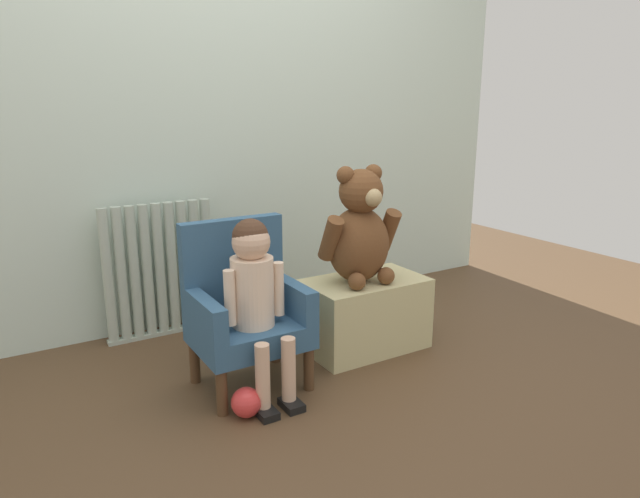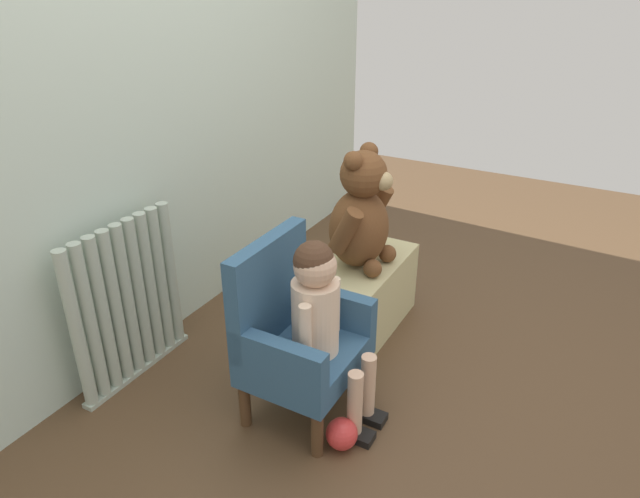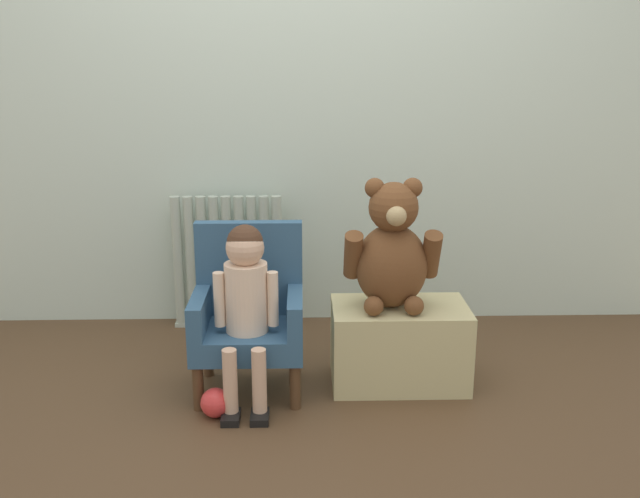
{
  "view_description": "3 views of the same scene",
  "coord_description": "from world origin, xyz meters",
  "views": [
    {
      "loc": [
        -1.09,
        -1.65,
        1.16
      ],
      "look_at": [
        0.14,
        0.37,
        0.54
      ],
      "focal_mm": 32.0,
      "sensor_mm": 36.0,
      "label": 1
    },
    {
      "loc": [
        -1.68,
        -0.53,
        1.53
      ],
      "look_at": [
        0.08,
        0.45,
        0.54
      ],
      "focal_mm": 32.0,
      "sensor_mm": 36.0,
      "label": 2
    },
    {
      "loc": [
        0.02,
        -2.35,
        1.37
      ],
      "look_at": [
        0.09,
        0.42,
        0.59
      ],
      "focal_mm": 40.0,
      "sensor_mm": 36.0,
      "label": 3
    }
  ],
  "objects": [
    {
      "name": "ground_plane",
      "position": [
        0.0,
        0.0,
        0.0
      ],
      "size": [
        6.0,
        6.0,
        0.0
      ],
      "primitive_type": "plane",
      "color": "#4F3823"
    },
    {
      "name": "back_wall",
      "position": [
        0.0,
        1.21,
        1.2
      ],
      "size": [
        3.8,
        0.05,
        2.4
      ],
      "primitive_type": "cube",
      "color": "silver",
      "rests_on": "ground_plane"
    },
    {
      "name": "radiator",
      "position": [
        -0.36,
        1.09,
        0.34
      ],
      "size": [
        0.56,
        0.05,
        0.68
      ],
      "color": "#AAB8A8",
      "rests_on": "ground_plane"
    },
    {
      "name": "child_armchair",
      "position": [
        -0.21,
        0.4,
        0.33
      ],
      "size": [
        0.44,
        0.37,
        0.69
      ],
      "color": "#315677",
      "rests_on": "ground_plane"
    },
    {
      "name": "child_figure",
      "position": [
        -0.21,
        0.29,
        0.47
      ],
      "size": [
        0.25,
        0.35,
        0.72
      ],
      "color": "beige",
      "rests_on": "ground_plane"
    },
    {
      "name": "low_bench",
      "position": [
        0.42,
        0.42,
        0.17
      ],
      "size": [
        0.56,
        0.34,
        0.34
      ],
      "primitive_type": "cube",
      "color": "#C3B983",
      "rests_on": "ground_plane"
    },
    {
      "name": "large_teddy_bear",
      "position": [
        0.38,
        0.42,
        0.58
      ],
      "size": [
        0.39,
        0.28,
        0.54
      ],
      "color": "brown",
      "rests_on": "low_bench"
    },
    {
      "name": "toy_ball",
      "position": [
        -0.32,
        0.14,
        0.06
      ],
      "size": [
        0.12,
        0.12,
        0.12
      ],
      "primitive_type": "sphere",
      "color": "red",
      "rests_on": "ground_plane"
    }
  ]
}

